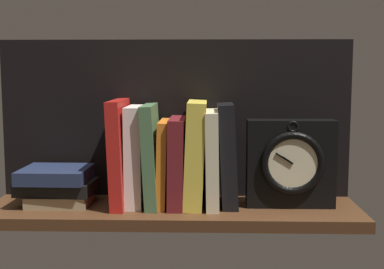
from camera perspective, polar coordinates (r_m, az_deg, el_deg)
ground_plane at (r=118.74cm, az=-2.12°, el=-8.33°), size 82.62×22.50×2.50cm
back_panel at (r=125.69cm, az=-1.84°, el=1.72°), size 82.62×1.20×37.15cm
book_red_requiem at (r=118.95cm, az=-7.78°, el=-1.95°), size 3.58×16.87×23.58cm
book_white_catcher at (r=118.53cm, az=-6.08°, el=-2.29°), size 3.68×12.87×22.13cm
book_green_romantic at (r=118.08cm, az=-4.41°, el=-2.23°), size 3.79×15.22×22.57cm
book_orange_pandolfini at (r=118.11cm, az=-3.10°, el=-3.08°), size 2.71×13.70×19.01cm
book_maroon_dawkins at (r=117.85cm, az=-1.62°, el=-2.95°), size 3.63×15.44×19.57cm
book_yellow_seinlanguage at (r=117.38cm, az=0.34°, el=-2.08°), size 5.05×15.26×23.35cm
book_cream_twain at (r=117.52cm, az=2.16°, el=-2.58°), size 3.13×15.97×21.18cm
book_black_skeptic at (r=117.47cm, az=3.84°, el=-2.21°), size 4.65×12.31×22.86cm
framed_clock at (r=118.00cm, az=10.62°, el=-3.07°), size 19.27×6.62×19.28cm
book_stack_side at (r=122.65cm, az=-14.35°, el=-5.29°), size 17.26×13.82×8.34cm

